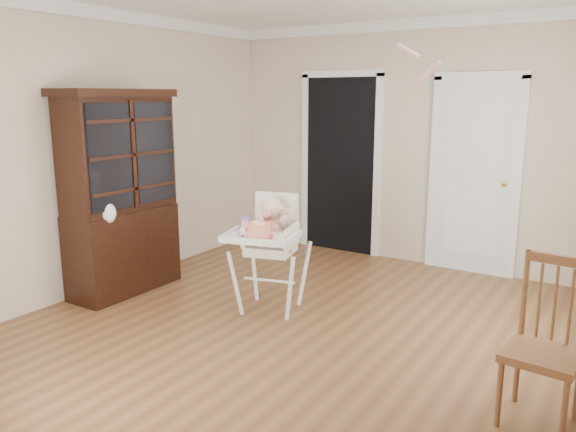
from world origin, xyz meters
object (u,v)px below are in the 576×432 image
Objects in this scene: china_cabinet at (120,193)px; dining_chair at (544,349)px; cake at (258,230)px; high_chair at (270,239)px; sippy_cup at (245,224)px.

china_cabinet reaches higher than dining_chair.
cake is at bearing 2.91° from china_cabinet.
china_cabinet reaches higher than high_chair.
china_cabinet is (-1.50, -0.35, 0.32)m from high_chair.
sippy_cup is at bearing 7.46° from china_cabinet.
china_cabinet is 1.97× the size of dining_chair.
high_chair is at bearing 13.11° from china_cabinet.
cake is (0.07, -0.27, 0.14)m from high_chair.
china_cabinet is (-1.35, -0.18, 0.17)m from sippy_cup.
sippy_cup is 1.37m from china_cabinet.
high_chair reaches higher than dining_chair.
high_chair is 1.08× the size of dining_chair.
cake is 0.13× the size of china_cabinet.
cake is 0.26× the size of dining_chair.
china_cabinet reaches higher than sippy_cup.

